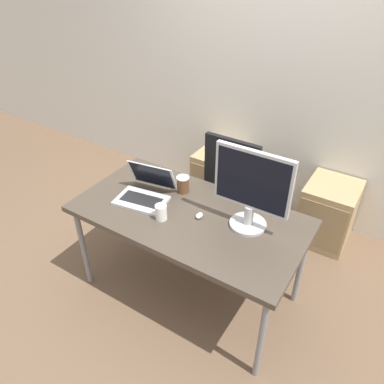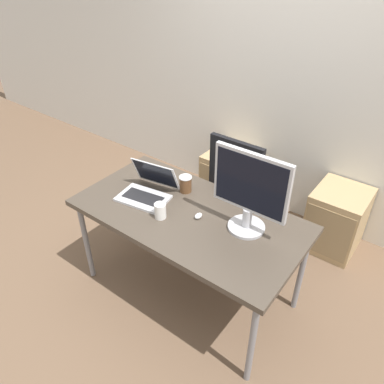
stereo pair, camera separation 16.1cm
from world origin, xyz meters
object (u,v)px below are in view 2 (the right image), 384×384
Objects in this scene: cabinet_left at (229,179)px; monitor at (250,192)px; cabinet_right at (336,220)px; mouse at (198,216)px; coffee_cup_brown at (186,184)px; laptop_center at (147,190)px; coffee_cup_white at (160,211)px; office_chair at (244,206)px.

monitor is at bearing -54.18° from cabinet_left.
cabinet_left is at bearing 125.82° from monitor.
cabinet_right is at bearing 74.13° from monitor.
coffee_cup_brown is at bearing 142.59° from mouse.
laptop_center is at bearing -131.57° from cabinet_right.
coffee_cup_white is 0.87× the size of coffee_cup_brown.
laptop_center is 0.71× the size of monitor.
cabinet_right is 1.05× the size of monitor.
office_chair is 0.66m from cabinet_left.
coffee_cup_white is (0.27, -1.32, 0.53)m from cabinet_left.
cabinet_left and cabinet_right have the same top height.
cabinet_left is at bearing 111.89° from mouse.
coffee_cup_brown is (-0.26, 0.20, 0.05)m from mouse.
coffee_cup_white is at bearing -29.54° from laptop_center.
office_chair is 1.94× the size of cabinet_right.
cabinet_left is 1.36m from mouse.
laptop_center reaches higher than coffee_cup_brown.
coffee_cup_white reaches higher than cabinet_left.
cabinet_right is 9.06× the size of mouse.
office_chair is at bearing 93.08° from mouse.
coffee_cup_brown reaches higher than cabinet_left.
monitor is 4.41× the size of coffee_cup_brown.
coffee_cup_brown is (-0.22, -0.51, 0.40)m from office_chair.
office_chair is 0.82m from cabinet_right.
cabinet_left is at bearing 102.33° from coffee_cup_brown.
laptop_center is at bearing -88.43° from cabinet_left.
coffee_cup_brown is at bearing 99.26° from coffee_cup_white.
office_chair is 0.91m from laptop_center.
monitor is at bearing 25.53° from coffee_cup_white.
laptop_center is at bearing -131.24° from coffee_cup_brown.
monitor is (0.78, -1.08, 0.75)m from cabinet_left.
mouse is at bearing -68.11° from cabinet_left.
mouse is 0.59× the size of coffee_cup_white.
coffee_cup_white is at bearing -121.67° from cabinet_right.
office_chair reaches higher than cabinet_right.
monitor reaches higher than coffee_cup_white.
coffee_cup_brown reaches higher than cabinet_right.
cabinet_right is (1.09, 0.00, 0.00)m from cabinet_left.
laptop_center is (-0.40, -0.72, 0.39)m from office_chair.
mouse is 0.51× the size of coffee_cup_brown.
coffee_cup_white is (-0.20, -0.14, 0.04)m from mouse.
mouse reaches higher than cabinet_left.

